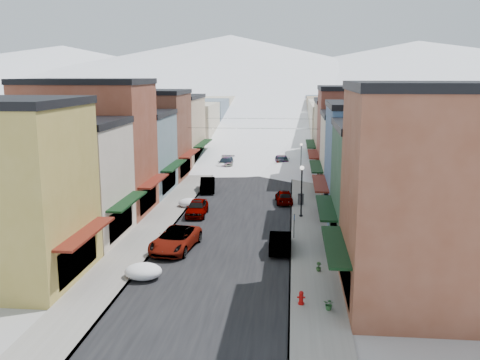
% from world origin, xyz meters
% --- Properties ---
extents(ground, '(600.00, 600.00, 0.00)m').
position_xyz_m(ground, '(0.00, 0.00, 0.00)').
color(ground, gray).
rests_on(ground, ground).
extents(road, '(10.00, 160.00, 0.01)m').
position_xyz_m(road, '(0.00, 60.00, 0.01)').
color(road, black).
rests_on(road, ground).
extents(sidewalk_left, '(3.20, 160.00, 0.15)m').
position_xyz_m(sidewalk_left, '(-6.60, 60.00, 0.07)').
color(sidewalk_left, gray).
rests_on(sidewalk_left, ground).
extents(sidewalk_right, '(3.20, 160.00, 0.15)m').
position_xyz_m(sidewalk_right, '(6.60, 60.00, 0.07)').
color(sidewalk_right, gray).
rests_on(sidewalk_right, ground).
extents(curb_left, '(0.10, 160.00, 0.15)m').
position_xyz_m(curb_left, '(-5.05, 60.00, 0.07)').
color(curb_left, slate).
rests_on(curb_left, ground).
extents(curb_right, '(0.10, 160.00, 0.15)m').
position_xyz_m(curb_right, '(5.05, 60.00, 0.07)').
color(curb_right, slate).
rests_on(curb_right, ground).
extents(bldg_l_cream, '(11.30, 8.20, 9.50)m').
position_xyz_m(bldg_l_cream, '(-13.19, 12.50, 4.76)').
color(bldg_l_cream, beige).
rests_on(bldg_l_cream, ground).
extents(bldg_l_brick_near, '(12.30, 8.20, 12.50)m').
position_xyz_m(bldg_l_brick_near, '(-13.69, 20.50, 6.26)').
color(bldg_l_brick_near, brown).
rests_on(bldg_l_brick_near, ground).
extents(bldg_l_grayblue, '(11.30, 9.20, 9.00)m').
position_xyz_m(bldg_l_grayblue, '(-13.19, 29.00, 4.51)').
color(bldg_l_grayblue, slate).
rests_on(bldg_l_grayblue, ground).
extents(bldg_l_brick_far, '(13.30, 9.20, 11.00)m').
position_xyz_m(bldg_l_brick_far, '(-14.19, 38.00, 5.51)').
color(bldg_l_brick_far, brown).
rests_on(bldg_l_brick_far, ground).
extents(bldg_l_tan, '(11.30, 11.20, 10.00)m').
position_xyz_m(bldg_l_tan, '(-13.19, 48.00, 5.01)').
color(bldg_l_tan, tan).
rests_on(bldg_l_tan, ground).
extents(bldg_r_brick_near, '(12.30, 9.20, 12.50)m').
position_xyz_m(bldg_r_brick_near, '(13.69, 3.00, 6.26)').
color(bldg_r_brick_near, brown).
rests_on(bldg_r_brick_near, ground).
extents(bldg_r_green, '(11.30, 9.20, 9.50)m').
position_xyz_m(bldg_r_green, '(13.19, 12.00, 4.76)').
color(bldg_r_green, '#21452D').
rests_on(bldg_r_green, ground).
extents(bldg_r_blue, '(11.30, 9.20, 10.50)m').
position_xyz_m(bldg_r_blue, '(13.19, 21.00, 5.26)').
color(bldg_r_blue, '#3B5C87').
rests_on(bldg_r_blue, ground).
extents(bldg_r_cream, '(12.30, 9.20, 9.00)m').
position_xyz_m(bldg_r_cream, '(13.69, 30.00, 4.51)').
color(bldg_r_cream, beige).
rests_on(bldg_r_cream, ground).
extents(bldg_r_brick_far, '(13.30, 9.20, 11.50)m').
position_xyz_m(bldg_r_brick_far, '(14.19, 39.00, 5.76)').
color(bldg_r_brick_far, maroon).
rests_on(bldg_r_brick_far, ground).
extents(bldg_r_tan, '(11.30, 11.20, 9.50)m').
position_xyz_m(bldg_r_tan, '(13.19, 49.00, 4.76)').
color(bldg_r_tan, '#937F60').
rests_on(bldg_r_tan, ground).
extents(distant_blocks, '(34.00, 55.00, 8.00)m').
position_xyz_m(distant_blocks, '(0.00, 83.00, 4.00)').
color(distant_blocks, gray).
rests_on(distant_blocks, ground).
extents(mountain_ridge, '(670.00, 340.00, 34.00)m').
position_xyz_m(mountain_ridge, '(-19.47, 277.18, 14.36)').
color(mountain_ridge, silver).
rests_on(mountain_ridge, ground).
extents(overhead_cables, '(16.40, 15.04, 0.04)m').
position_xyz_m(overhead_cables, '(0.00, 47.50, 6.20)').
color(overhead_cables, black).
rests_on(overhead_cables, ground).
extents(car_white_suv, '(3.35, 6.11, 1.62)m').
position_xyz_m(car_white_suv, '(-3.50, 10.68, 0.81)').
color(car_white_suv, silver).
rests_on(car_white_suv, ground).
extents(car_silver_sedan, '(1.92, 4.49, 1.51)m').
position_xyz_m(car_silver_sedan, '(-3.63, 20.54, 0.76)').
color(car_silver_sedan, '#A9ADB2').
rests_on(car_silver_sedan, ground).
extents(car_dark_hatch, '(2.21, 4.76, 1.51)m').
position_xyz_m(car_dark_hatch, '(-4.30, 30.89, 0.76)').
color(car_dark_hatch, black).
rests_on(car_dark_hatch, ground).
extents(car_silver_wagon, '(2.25, 5.40, 1.56)m').
position_xyz_m(car_silver_wagon, '(-4.06, 45.80, 0.78)').
color(car_silver_wagon, '#9FA1A7').
rests_on(car_silver_wagon, ground).
extents(car_green_sedan, '(1.63, 4.59, 1.51)m').
position_xyz_m(car_green_sedan, '(4.30, 11.25, 0.75)').
color(car_green_sedan, black).
rests_on(car_green_sedan, ground).
extents(car_gray_suv, '(2.02, 4.23, 1.39)m').
position_xyz_m(car_gray_suv, '(4.30, 26.21, 0.70)').
color(car_gray_suv, '#A0A2A9').
rests_on(car_gray_suv, ground).
extents(car_black_sedan, '(2.76, 5.59, 1.56)m').
position_xyz_m(car_black_sedan, '(3.50, 48.98, 0.78)').
color(car_black_sedan, black).
rests_on(car_black_sedan, ground).
extents(car_lane_silver, '(1.72, 4.05, 1.36)m').
position_xyz_m(car_lane_silver, '(-0.60, 57.13, 0.68)').
color(car_lane_silver, '#95969C').
rests_on(car_lane_silver, ground).
extents(car_lane_white, '(3.30, 6.10, 1.62)m').
position_xyz_m(car_lane_white, '(1.33, 75.24, 0.81)').
color(car_lane_white, silver).
rests_on(car_lane_white, ground).
extents(fire_hydrant, '(0.46, 0.35, 0.79)m').
position_xyz_m(fire_hydrant, '(5.70, 1.60, 0.51)').
color(fire_hydrant, '#B30B09').
rests_on(fire_hydrant, sidewalk_right).
extents(parking_sign, '(0.07, 0.26, 1.95)m').
position_xyz_m(parking_sign, '(5.30, 14.03, 1.29)').
color(parking_sign, black).
rests_on(parking_sign, sidewalk_right).
extents(trash_can, '(0.62, 0.62, 1.06)m').
position_xyz_m(trash_can, '(5.98, 25.25, 0.69)').
color(trash_can, '#525457').
rests_on(trash_can, sidewalk_right).
extents(streetlamp_near, '(0.39, 0.39, 4.68)m').
position_xyz_m(streetlamp_near, '(5.95, 20.70, 3.10)').
color(streetlamp_near, black).
rests_on(streetlamp_near, sidewalk_right).
extents(streetlamp_far, '(0.32, 0.32, 3.86)m').
position_xyz_m(streetlamp_far, '(6.21, 42.91, 2.59)').
color(streetlamp_far, black).
rests_on(streetlamp_far, sidewalk_right).
extents(planter_near, '(0.75, 0.71, 0.66)m').
position_xyz_m(planter_near, '(7.23, 1.00, 0.48)').
color(planter_near, '#2B602F').
rests_on(planter_near, sidewalk_right).
extents(planter_far, '(0.42, 0.42, 0.61)m').
position_xyz_m(planter_far, '(6.92, 6.89, 0.46)').
color(planter_far, '#2B5024').
rests_on(planter_far, sidewalk_right).
extents(snow_pile_near, '(2.40, 2.68, 1.02)m').
position_xyz_m(snow_pile_near, '(-4.28, 4.90, 0.49)').
color(snow_pile_near, white).
rests_on(snow_pile_near, ground).
extents(snow_pile_mid, '(2.20, 2.56, 0.93)m').
position_xyz_m(snow_pile_mid, '(-4.88, 23.51, 0.45)').
color(snow_pile_mid, white).
rests_on(snow_pile_mid, ground).
extents(snow_pile_far, '(2.36, 2.65, 1.00)m').
position_xyz_m(snow_pile_far, '(-4.28, 44.29, 0.48)').
color(snow_pile_far, white).
rests_on(snow_pile_far, ground).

